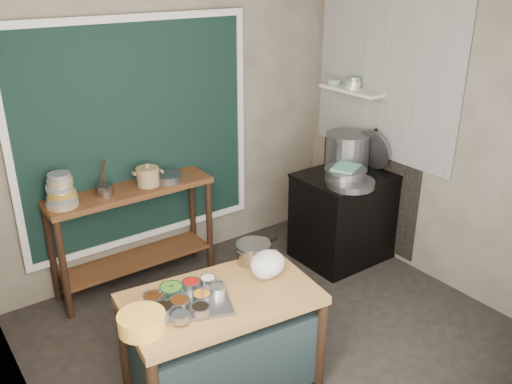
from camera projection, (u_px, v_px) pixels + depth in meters
floor at (269, 332)px, 4.38m from camera, size 3.50×3.00×0.02m
back_wall at (171, 122)px, 4.95m from camera, size 3.50×0.02×2.80m
left_wall at (7, 237)px, 2.88m from camera, size 0.02×3.00×2.80m
right_wall at (430, 128)px, 4.77m from camera, size 0.02×3.00×2.80m
curtain_panel at (138, 134)px, 4.75m from camera, size 2.10×0.02×1.90m
curtain_frame at (138, 135)px, 4.75m from camera, size 2.22×0.03×2.02m
tile_panel at (385, 67)px, 4.99m from camera, size 0.02×1.70×1.70m
soot_patch at (367, 180)px, 5.52m from camera, size 0.01×1.30×1.30m
wall_shelf at (352, 90)px, 5.26m from camera, size 0.22×0.70×0.03m
prep_table at (222, 342)px, 3.66m from camera, size 1.33×0.87×0.75m
back_counter at (134, 237)px, 4.85m from camera, size 1.45×0.40×0.95m
stove_block at (345, 217)px, 5.34m from camera, size 0.90×0.68×0.85m
stove_top at (348, 176)px, 5.17m from camera, size 0.92×0.69×0.03m
condiment_tray at (188, 303)px, 3.41m from camera, size 0.63×0.54×0.02m
condiment_bowls at (182, 298)px, 3.40m from camera, size 0.52×0.42×0.06m
yellow_basin at (142, 322)px, 3.16m from camera, size 0.36×0.36×0.11m
saucepan at (253, 252)px, 3.89m from camera, size 0.31×0.31×0.14m
plastic_bag_a at (268, 264)px, 3.70m from camera, size 0.30×0.27×0.19m
plastic_bag_b at (266, 268)px, 3.69m from camera, size 0.21×0.19×0.14m
bowl_stack at (61, 192)px, 4.27m from camera, size 0.25×0.25×0.28m
utensil_cup at (105, 189)px, 4.52m from camera, size 0.19×0.19×0.09m
ceramic_crock at (148, 177)px, 4.70m from camera, size 0.27×0.27×0.14m
wide_bowl at (168, 177)px, 4.81m from camera, size 0.31×0.31×0.06m
stock_pot at (347, 151)px, 5.25m from camera, size 0.55×0.55×0.35m
pot_lid at (373, 149)px, 5.22m from camera, size 0.11×0.41×0.41m
steamer at (345, 175)px, 4.97m from camera, size 0.50×0.50×0.13m
green_cloth at (346, 167)px, 4.94m from camera, size 0.32×0.29×0.02m
shallow_pan at (351, 183)px, 4.88m from camera, size 0.55×0.55×0.06m
shelf_bowl_stack at (354, 83)px, 5.22m from camera, size 0.14×0.14×0.12m
shelf_bowl_green at (334, 82)px, 5.42m from camera, size 0.17×0.17×0.05m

